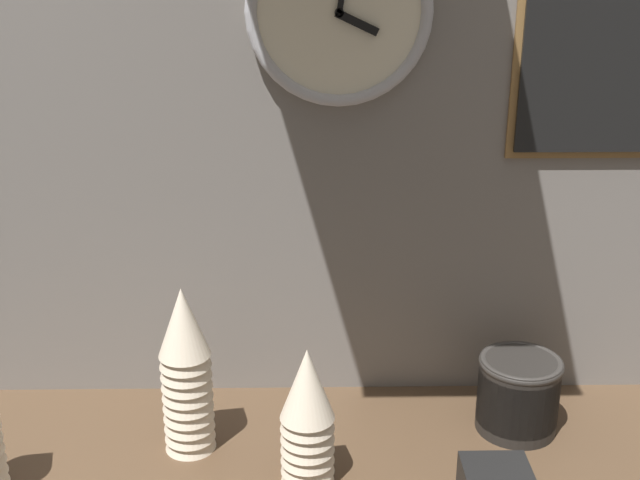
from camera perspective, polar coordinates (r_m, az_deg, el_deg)
The scene contains 5 objects.
wall_tiled_back at distance 1.34m, azimuth 2.45°, elevation 9.60°, with size 1.60×0.03×1.05m.
cup_stack_center_left at distance 1.30m, azimuth -9.51°, elevation -9.13°, with size 0.08×0.08×0.28m.
cup_stack_center at distance 1.22m, azimuth -0.91°, elevation -12.48°, with size 0.08×0.08×0.23m.
bowl_stack_right at distance 1.41m, azimuth 13.91°, elevation -10.48°, with size 0.14×0.14×0.13m.
wall_clock at distance 1.29m, azimuth 1.37°, elevation 15.90°, with size 0.29×0.03×0.29m.
Camera 1 is at (-0.08, -1.05, 0.78)m, focal length 45.00 mm.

